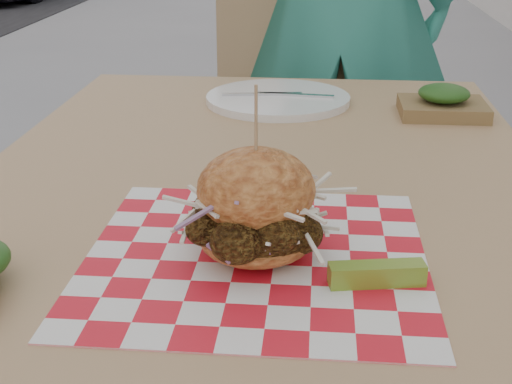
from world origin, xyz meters
TOP-DOWN VIEW (x-y plane):
  - patio_table at (0.19, -0.08)m, footprint 0.80×1.20m
  - patio_chair at (0.17, 0.90)m, footprint 0.48×0.49m
  - paper_liner at (0.20, -0.31)m, footprint 0.36×0.36m
  - sandwich at (0.20, -0.31)m, footprint 0.16×0.16m
  - pickle_spear at (0.33, -0.36)m, footprint 0.10×0.04m
  - place_setting at (0.19, 0.32)m, footprint 0.27×0.27m
  - kraft_tray at (0.48, 0.26)m, footprint 0.15×0.12m

SIDE VIEW (x-z plane):
  - patio_chair at x=0.17m, z-range 0.08..1.03m
  - patio_table at x=0.19m, z-range 0.30..1.05m
  - paper_liner at x=0.20m, z-range 0.75..0.75m
  - place_setting at x=0.19m, z-range 0.75..0.77m
  - pickle_spear at x=0.33m, z-range 0.75..0.77m
  - kraft_tray at x=0.48m, z-range 0.74..0.80m
  - sandwich at x=0.20m, z-range 0.71..0.90m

